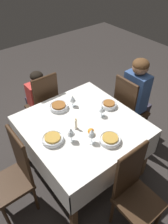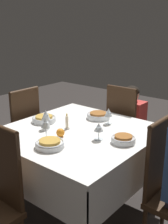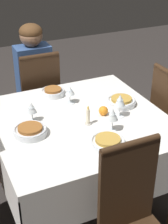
{
  "view_description": "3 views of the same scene",
  "coord_description": "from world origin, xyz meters",
  "px_view_note": "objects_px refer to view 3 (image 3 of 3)",
  "views": [
    {
      "loc": [
        -1.01,
        -1.32,
        2.29
      ],
      "look_at": [
        0.03,
        0.0,
        0.89
      ],
      "focal_mm": 35.0,
      "sensor_mm": 36.0,
      "label": 1
    },
    {
      "loc": [
        1.39,
        -1.61,
        1.59
      ],
      "look_at": [
        0.05,
        0.02,
        0.91
      ],
      "focal_mm": 45.0,
      "sensor_mm": 36.0,
      "label": 2
    },
    {
      "loc": [
        -1.84,
        0.81,
        1.92
      ],
      "look_at": [
        -0.01,
        -0.04,
        0.79
      ],
      "focal_mm": 55.0,
      "sensor_mm": 36.0,
      "label": 3
    }
  ],
  "objects_px": {
    "bowl_south": "(121,101)",
    "wine_glass_north": "(32,108)",
    "bowl_east": "(53,92)",
    "orange_fruit": "(103,111)",
    "chair_west": "(134,224)",
    "person_adult_denim": "(33,80)",
    "bowl_west": "(108,142)",
    "dining_table": "(79,131)",
    "wine_glass_west": "(113,115)",
    "candle_centerpiece": "(88,118)",
    "wine_glass_south": "(120,101)",
    "wine_glass_east": "(70,91)",
    "chair_east": "(39,101)",
    "bowl_north": "(30,131)"
  },
  "relations": [
    {
      "from": "wine_glass_west",
      "to": "chair_west",
      "type": "bearing_deg",
      "value": 164.16
    },
    {
      "from": "wine_glass_south",
      "to": "bowl_west",
      "type": "xyz_separation_m",
      "value": [
        -0.28,
        0.24,
        -0.09
      ]
    },
    {
      "from": "person_adult_denim",
      "to": "bowl_north",
      "type": "relative_size",
      "value": 5.6
    },
    {
      "from": "bowl_west",
      "to": "chair_east",
      "type": "bearing_deg",
      "value": 3.25
    },
    {
      "from": "dining_table",
      "to": "wine_glass_south",
      "type": "bearing_deg",
      "value": -108.54
    },
    {
      "from": "person_adult_denim",
      "to": "bowl_west",
      "type": "relative_size",
      "value": 5.71
    },
    {
      "from": "wine_glass_south",
      "to": "orange_fruit",
      "type": "xyz_separation_m",
      "value": [
        0.06,
        0.09,
        -0.09
      ]
    },
    {
      "from": "chair_east",
      "to": "wine_glass_east",
      "type": "bearing_deg",
      "value": 98.01
    },
    {
      "from": "chair_east",
      "to": "wine_glass_east",
      "type": "xyz_separation_m",
      "value": [
        -0.54,
        -0.08,
        0.32
      ]
    },
    {
      "from": "dining_table",
      "to": "bowl_north",
      "type": "distance_m",
      "value": 0.38
    },
    {
      "from": "bowl_east",
      "to": "orange_fruit",
      "type": "xyz_separation_m",
      "value": [
        -0.44,
        -0.21,
        0.01
      ]
    },
    {
      "from": "chair_west",
      "to": "wine_glass_north",
      "type": "distance_m",
      "value": 0.97
    },
    {
      "from": "chair_west",
      "to": "candle_centerpiece",
      "type": "distance_m",
      "value": 0.74
    },
    {
      "from": "wine_glass_south",
      "to": "candle_centerpiece",
      "type": "bearing_deg",
      "value": 91.29
    },
    {
      "from": "dining_table",
      "to": "wine_glass_west",
      "type": "relative_size",
      "value": 7.06
    },
    {
      "from": "candle_centerpiece",
      "to": "dining_table",
      "type": "bearing_deg",
      "value": 14.06
    },
    {
      "from": "chair_west",
      "to": "wine_glass_east",
      "type": "relative_size",
      "value": 7.52
    },
    {
      "from": "chair_west",
      "to": "bowl_west",
      "type": "xyz_separation_m",
      "value": [
        0.41,
        -0.05,
        0.25
      ]
    },
    {
      "from": "bowl_east",
      "to": "wine_glass_east",
      "type": "relative_size",
      "value": 1.36
    },
    {
      "from": "wine_glass_east",
      "to": "chair_east",
      "type": "bearing_deg",
      "value": 8.01
    },
    {
      "from": "wine_glass_north",
      "to": "bowl_south",
      "type": "xyz_separation_m",
      "value": [
        -0.04,
        -0.66,
        -0.07
      ]
    },
    {
      "from": "dining_table",
      "to": "chair_west",
      "type": "xyz_separation_m",
      "value": [
        -0.78,
        0.03,
        -0.12
      ]
    },
    {
      "from": "chair_west",
      "to": "bowl_north",
      "type": "xyz_separation_m",
      "value": [
        0.73,
        0.33,
        0.25
      ]
    },
    {
      "from": "chair_east",
      "to": "bowl_west",
      "type": "xyz_separation_m",
      "value": [
        -1.15,
        -0.07,
        0.25
      ]
    },
    {
      "from": "wine_glass_east",
      "to": "orange_fruit",
      "type": "distance_m",
      "value": 0.3
    },
    {
      "from": "bowl_north",
      "to": "wine_glass_west",
      "type": "distance_m",
      "value": 0.52
    },
    {
      "from": "dining_table",
      "to": "bowl_east",
      "type": "xyz_separation_m",
      "value": [
        0.41,
        0.04,
        0.13
      ]
    },
    {
      "from": "dining_table",
      "to": "wine_glass_north",
      "type": "relative_size",
      "value": 8.21
    },
    {
      "from": "wine_glass_east",
      "to": "wine_glass_west",
      "type": "xyz_separation_m",
      "value": [
        -0.47,
        -0.09,
        0.02
      ]
    },
    {
      "from": "wine_glass_west",
      "to": "candle_centerpiece",
      "type": "distance_m",
      "value": 0.18
    },
    {
      "from": "chair_east",
      "to": "bowl_west",
      "type": "distance_m",
      "value": 1.18
    },
    {
      "from": "wine_glass_south",
      "to": "person_adult_denim",
      "type": "bearing_deg",
      "value": 16.71
    },
    {
      "from": "bowl_south",
      "to": "bowl_west",
      "type": "height_order",
      "value": "same"
    },
    {
      "from": "wine_glass_east",
      "to": "wine_glass_north",
      "type": "relative_size",
      "value": 0.93
    },
    {
      "from": "bowl_east",
      "to": "orange_fruit",
      "type": "height_order",
      "value": "orange_fruit"
    },
    {
      "from": "dining_table",
      "to": "orange_fruit",
      "type": "relative_size",
      "value": 17.79
    },
    {
      "from": "candle_centerpiece",
      "to": "bowl_south",
      "type": "bearing_deg",
      "value": -66.28
    },
    {
      "from": "bowl_south",
      "to": "candle_centerpiece",
      "type": "relative_size",
      "value": 1.52
    },
    {
      "from": "wine_glass_north",
      "to": "bowl_east",
      "type": "bearing_deg",
      "value": -39.72
    },
    {
      "from": "chair_west",
      "to": "bowl_south",
      "type": "height_order",
      "value": "chair_west"
    },
    {
      "from": "chair_east",
      "to": "bowl_east",
      "type": "distance_m",
      "value": 0.45
    },
    {
      "from": "wine_glass_west",
      "to": "wine_glass_north",
      "type": "bearing_deg",
      "value": 52.46
    },
    {
      "from": "wine_glass_east",
      "to": "wine_glass_north",
      "type": "bearing_deg",
      "value": 113.05
    },
    {
      "from": "chair_west",
      "to": "person_adult_denim",
      "type": "bearing_deg",
      "value": 90.49
    },
    {
      "from": "dining_table",
      "to": "bowl_south",
      "type": "relative_size",
      "value": 5.59
    },
    {
      "from": "person_adult_denim",
      "to": "bowl_north",
      "type": "bearing_deg",
      "value": 72.26
    },
    {
      "from": "bowl_south",
      "to": "wine_glass_north",
      "type": "bearing_deg",
      "value": 86.32
    },
    {
      "from": "wine_glass_north",
      "to": "orange_fruit",
      "type": "relative_size",
      "value": 2.17
    },
    {
      "from": "chair_east",
      "to": "wine_glass_east",
      "type": "distance_m",
      "value": 0.63
    },
    {
      "from": "orange_fruit",
      "to": "wine_glass_north",
      "type": "bearing_deg",
      "value": 75.48
    }
  ]
}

